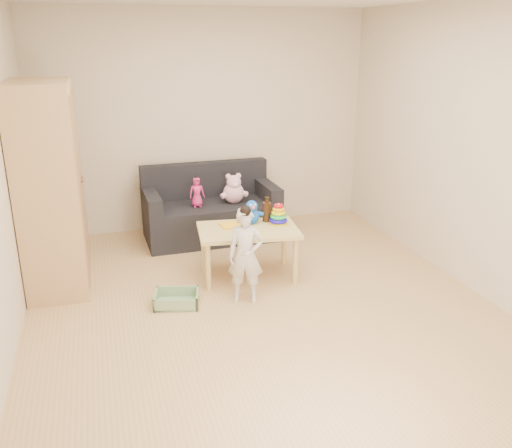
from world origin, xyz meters
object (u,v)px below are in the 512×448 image
object	(u,v)px
wardrobe	(50,187)
sofa	(212,221)
toddler	(246,257)
play_table	(248,252)

from	to	relation	value
wardrobe	sofa	size ratio (longest dim) A/B	1.25
wardrobe	toddler	size ratio (longest dim) A/B	2.25
sofa	play_table	world-z (taller)	play_table
wardrobe	sofa	world-z (taller)	wardrobe
wardrobe	play_table	bearing A→B (deg)	-12.49
wardrobe	toddler	distance (m)	1.93
wardrobe	sofa	bearing A→B (deg)	25.13
toddler	wardrobe	bearing A→B (deg)	169.69
sofa	play_table	bearing A→B (deg)	-85.80
sofa	play_table	size ratio (longest dim) A/B	1.59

